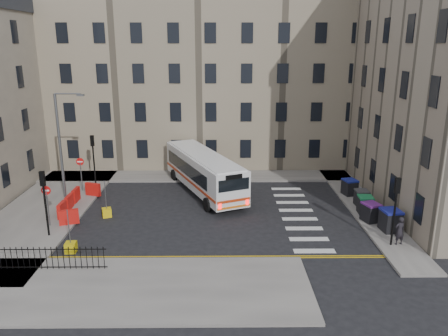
{
  "coord_description": "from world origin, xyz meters",
  "views": [
    {
      "loc": [
        -1.42,
        -28.82,
        11.52
      ],
      "look_at": [
        -1.16,
        1.0,
        3.0
      ],
      "focal_mm": 35.0,
      "sensor_mm": 36.0,
      "label": 1
    }
  ],
  "objects_px": {
    "streetlamp": "(60,147)",
    "wheelie_bin_c": "(365,205)",
    "wheelie_bin_d": "(362,198)",
    "bollard_yellow": "(107,213)",
    "bus": "(203,171)",
    "bollard_chevron": "(71,247)",
    "wheelie_bin_e": "(350,187)",
    "pedestrian": "(400,231)",
    "wheelie_bin_a": "(390,220)",
    "wheelie_bin_b": "(371,212)"
  },
  "relations": [
    {
      "from": "wheelie_bin_d",
      "to": "bollard_chevron",
      "type": "relative_size",
      "value": 1.93
    },
    {
      "from": "bus",
      "to": "pedestrian",
      "type": "distance_m",
      "value": 15.42
    },
    {
      "from": "streetlamp",
      "to": "pedestrian",
      "type": "xyz_separation_m",
      "value": [
        22.04,
        -7.46,
        -3.33
      ]
    },
    {
      "from": "wheelie_bin_d",
      "to": "bollard_chevron",
      "type": "height_order",
      "value": "wheelie_bin_d"
    },
    {
      "from": "streetlamp",
      "to": "bollard_yellow",
      "type": "relative_size",
      "value": 13.57
    },
    {
      "from": "wheelie_bin_c",
      "to": "wheelie_bin_d",
      "type": "xyz_separation_m",
      "value": [
        0.23,
        1.54,
        -0.04
      ]
    },
    {
      "from": "wheelie_bin_e",
      "to": "bus",
      "type": "bearing_deg",
      "value": 160.95
    },
    {
      "from": "wheelie_bin_a",
      "to": "wheelie_bin_b",
      "type": "bearing_deg",
      "value": 108.01
    },
    {
      "from": "wheelie_bin_d",
      "to": "bollard_yellow",
      "type": "xyz_separation_m",
      "value": [
        -18.12,
        -1.64,
        -0.43
      ]
    },
    {
      "from": "wheelie_bin_a",
      "to": "pedestrian",
      "type": "xyz_separation_m",
      "value": [
        -0.21,
        -1.96,
        0.15
      ]
    },
    {
      "from": "streetlamp",
      "to": "wheelie_bin_d",
      "type": "relative_size",
      "value": 7.03
    },
    {
      "from": "bollard_yellow",
      "to": "wheelie_bin_c",
      "type": "bearing_deg",
      "value": 0.33
    },
    {
      "from": "wheelie_bin_a",
      "to": "pedestrian",
      "type": "distance_m",
      "value": 1.98
    },
    {
      "from": "wheelie_bin_a",
      "to": "wheelie_bin_c",
      "type": "relative_size",
      "value": 1.13
    },
    {
      "from": "pedestrian",
      "to": "wheelie_bin_c",
      "type": "bearing_deg",
      "value": -99.45
    },
    {
      "from": "wheelie_bin_b",
      "to": "wheelie_bin_d",
      "type": "xyz_separation_m",
      "value": [
        0.3,
        2.92,
        -0.05
      ]
    },
    {
      "from": "wheelie_bin_b",
      "to": "wheelie_bin_c",
      "type": "xyz_separation_m",
      "value": [
        0.07,
        1.38,
        -0.01
      ]
    },
    {
      "from": "wheelie_bin_a",
      "to": "bollard_yellow",
      "type": "relative_size",
      "value": 2.32
    },
    {
      "from": "wheelie_bin_a",
      "to": "bollard_yellow",
      "type": "height_order",
      "value": "wheelie_bin_a"
    },
    {
      "from": "bus",
      "to": "streetlamp",
      "type": "bearing_deg",
      "value": 170.07
    },
    {
      "from": "wheelie_bin_a",
      "to": "wheelie_bin_d",
      "type": "height_order",
      "value": "wheelie_bin_a"
    },
    {
      "from": "pedestrian",
      "to": "streetlamp",
      "type": "bearing_deg",
      "value": -33.1
    },
    {
      "from": "streetlamp",
      "to": "wheelie_bin_e",
      "type": "bearing_deg",
      "value": 3.55
    },
    {
      "from": "bollard_yellow",
      "to": "bollard_chevron",
      "type": "height_order",
      "value": "same"
    },
    {
      "from": "wheelie_bin_a",
      "to": "wheelie_bin_b",
      "type": "distance_m",
      "value": 1.71
    },
    {
      "from": "bollard_chevron",
      "to": "wheelie_bin_b",
      "type": "bearing_deg",
      "value": 12.34
    },
    {
      "from": "wheelie_bin_b",
      "to": "pedestrian",
      "type": "relative_size",
      "value": 0.8
    },
    {
      "from": "wheelie_bin_d",
      "to": "bollard_chevron",
      "type": "distance_m",
      "value": 20.09
    },
    {
      "from": "bus",
      "to": "wheelie_bin_d",
      "type": "bearing_deg",
      "value": -39.94
    },
    {
      "from": "bus",
      "to": "wheelie_bin_d",
      "type": "distance_m",
      "value": 12.16
    },
    {
      "from": "bus",
      "to": "bollard_yellow",
      "type": "relative_size",
      "value": 19.07
    },
    {
      "from": "wheelie_bin_e",
      "to": "wheelie_bin_c",
      "type": "bearing_deg",
      "value": -104.11
    },
    {
      "from": "wheelie_bin_b",
      "to": "wheelie_bin_c",
      "type": "bearing_deg",
      "value": 68.79
    },
    {
      "from": "wheelie_bin_c",
      "to": "wheelie_bin_d",
      "type": "bearing_deg",
      "value": 85.29
    },
    {
      "from": "wheelie_bin_d",
      "to": "bollard_yellow",
      "type": "relative_size",
      "value": 1.93
    },
    {
      "from": "streetlamp",
      "to": "wheelie_bin_b",
      "type": "bearing_deg",
      "value": -10.38
    },
    {
      "from": "bollard_yellow",
      "to": "wheelie_bin_a",
      "type": "bearing_deg",
      "value": -8.67
    },
    {
      "from": "bus",
      "to": "bollard_chevron",
      "type": "relative_size",
      "value": 19.07
    },
    {
      "from": "bollard_yellow",
      "to": "wheelie_bin_b",
      "type": "bearing_deg",
      "value": -4.1
    },
    {
      "from": "wheelie_bin_e",
      "to": "bollard_yellow",
      "type": "height_order",
      "value": "wheelie_bin_e"
    },
    {
      "from": "wheelie_bin_c",
      "to": "bollard_chevron",
      "type": "distance_m",
      "value": 19.39
    },
    {
      "from": "streetlamp",
      "to": "wheelie_bin_c",
      "type": "relative_size",
      "value": 6.62
    },
    {
      "from": "streetlamp",
      "to": "bollard_yellow",
      "type": "distance_m",
      "value": 6.12
    },
    {
      "from": "streetlamp",
      "to": "bollard_yellow",
      "type": "height_order",
      "value": "streetlamp"
    },
    {
      "from": "wheelie_bin_e",
      "to": "pedestrian",
      "type": "distance_m",
      "value": 8.81
    },
    {
      "from": "bollard_yellow",
      "to": "wheelie_bin_e",
      "type": "bearing_deg",
      "value": 12.62
    },
    {
      "from": "wheelie_bin_d",
      "to": "pedestrian",
      "type": "height_order",
      "value": "pedestrian"
    },
    {
      "from": "wheelie_bin_b",
      "to": "bollard_yellow",
      "type": "distance_m",
      "value": 17.86
    },
    {
      "from": "wheelie_bin_a",
      "to": "bollard_yellow",
      "type": "xyz_separation_m",
      "value": [
        -18.52,
        2.82,
        -0.55
      ]
    },
    {
      "from": "bus",
      "to": "wheelie_bin_d",
      "type": "height_order",
      "value": "bus"
    }
  ]
}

